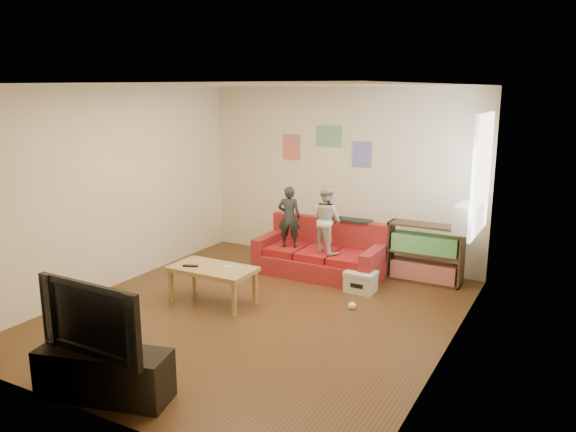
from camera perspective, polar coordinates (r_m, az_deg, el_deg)
The scene contains 17 objects.
room_shell at distance 6.52m, azimuth -3.35°, elevation 1.20°, with size 4.52×5.02×2.72m.
sofa at distance 8.24m, azimuth 3.42°, elevation -4.05°, with size 1.84×0.85×0.81m.
child_a at distance 8.15m, azimuth 0.11°, elevation -0.08°, with size 0.33×0.22×0.91m, color #23262A.
child_b at distance 7.89m, azimuth 3.95°, elevation -0.38°, with size 0.46×0.36×0.96m, color beige.
coffee_table at distance 7.13m, azimuth -7.68°, elevation -5.68°, with size 1.07×0.59×0.48m.
remote at distance 7.16m, azimuth -9.89°, elevation -5.02°, with size 0.19×0.05×0.02m, color black.
game_controller at distance 7.03m, azimuth -6.13°, elevation -5.20°, with size 0.13×0.04×0.03m, color white.
bookshelf at distance 8.10m, azimuth 13.73°, elevation -3.98°, with size 1.04×0.31×0.83m.
window at distance 7.24m, azimuth 19.06°, elevation 4.01°, with size 0.04×1.08×1.48m, color white.
ac_unit at distance 7.36m, azimuth 17.82°, elevation -0.21°, with size 0.28×0.55×0.35m, color #B7B2A3.
artwork_left at distance 9.01m, azimuth 0.36°, elevation 7.02°, with size 0.30×0.01×0.40m, color #D87266.
artwork_center at distance 8.70m, azimuth 4.17°, elevation 8.10°, with size 0.42×0.01×0.32m, color #72B27F.
artwork_right at distance 8.52m, azimuth 7.54°, elevation 6.24°, with size 0.30×0.01×0.38m, color #727FCC.
file_box at distance 7.61m, azimuth 7.39°, elevation -6.60°, with size 0.41×0.31×0.28m.
tv_stand at distance 5.35m, azimuth -18.16°, elevation -14.99°, with size 1.18×0.39×0.44m, color black.
television at distance 5.12m, azimuth -18.59°, elevation -9.54°, with size 1.13×0.15×0.65m, color black.
tissue at distance 7.04m, azimuth 6.51°, elevation -9.04°, with size 0.10×0.10×0.10m, color white.
Camera 1 is at (3.37, -5.42, 2.66)m, focal length 35.00 mm.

